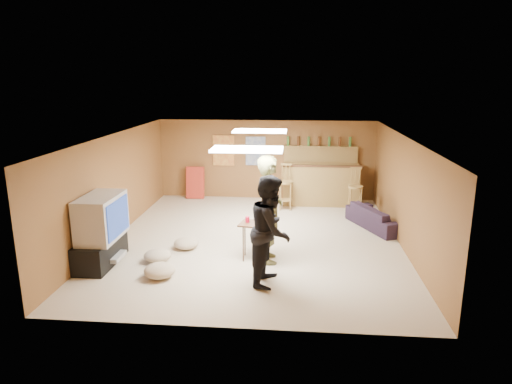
# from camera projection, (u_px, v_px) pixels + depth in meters

# --- Properties ---
(ground) EXTENTS (7.00, 7.00, 0.00)m
(ground) POSITION_uv_depth(u_px,v_px,m) (255.00, 240.00, 9.65)
(ground) COLOR #BEAB91
(ground) RESTS_ON ground
(ceiling) EXTENTS (6.00, 7.00, 0.02)m
(ceiling) POSITION_uv_depth(u_px,v_px,m) (255.00, 136.00, 9.11)
(ceiling) COLOR silver
(ceiling) RESTS_ON ground
(wall_back) EXTENTS (6.00, 0.02, 2.20)m
(wall_back) POSITION_uv_depth(u_px,v_px,m) (266.00, 160.00, 12.76)
(wall_back) COLOR brown
(wall_back) RESTS_ON ground
(wall_front) EXTENTS (6.00, 0.02, 2.20)m
(wall_front) POSITION_uv_depth(u_px,v_px,m) (231.00, 253.00, 6.00)
(wall_front) COLOR brown
(wall_front) RESTS_ON ground
(wall_left) EXTENTS (0.02, 7.00, 2.20)m
(wall_left) POSITION_uv_depth(u_px,v_px,m) (114.00, 187.00, 9.64)
(wall_left) COLOR brown
(wall_left) RESTS_ON ground
(wall_right) EXTENTS (0.02, 7.00, 2.20)m
(wall_right) POSITION_uv_depth(u_px,v_px,m) (404.00, 193.00, 9.13)
(wall_right) COLOR brown
(wall_right) RESTS_ON ground
(tv_stand) EXTENTS (0.55, 1.30, 0.50)m
(tv_stand) POSITION_uv_depth(u_px,v_px,m) (101.00, 251.00, 8.37)
(tv_stand) COLOR black
(tv_stand) RESTS_ON ground
(dvd_box) EXTENTS (0.35, 0.50, 0.08)m
(dvd_box) POSITION_uv_depth(u_px,v_px,m) (113.00, 256.00, 8.38)
(dvd_box) COLOR #B2B2B7
(dvd_box) RESTS_ON tv_stand
(tv_body) EXTENTS (0.60, 1.10, 0.80)m
(tv_body) POSITION_uv_depth(u_px,v_px,m) (101.00, 217.00, 8.21)
(tv_body) COLOR #B2B2B7
(tv_body) RESTS_ON tv_stand
(tv_screen) EXTENTS (0.02, 0.95, 0.65)m
(tv_screen) POSITION_uv_depth(u_px,v_px,m) (118.00, 218.00, 8.18)
(tv_screen) COLOR navy
(tv_screen) RESTS_ON tv_body
(bar_counter) EXTENTS (2.00, 0.60, 1.10)m
(bar_counter) POSITION_uv_depth(u_px,v_px,m) (321.00, 184.00, 12.24)
(bar_counter) COLOR olive
(bar_counter) RESTS_ON ground
(bar_lip) EXTENTS (2.10, 0.12, 0.05)m
(bar_lip) POSITION_uv_depth(u_px,v_px,m) (322.00, 166.00, 11.86)
(bar_lip) COLOR #432715
(bar_lip) RESTS_ON bar_counter
(bar_shelf) EXTENTS (2.00, 0.18, 0.05)m
(bar_shelf) POSITION_uv_depth(u_px,v_px,m) (321.00, 147.00, 12.44)
(bar_shelf) COLOR olive
(bar_shelf) RESTS_ON bar_backing
(bar_backing) EXTENTS (2.00, 0.14, 0.60)m
(bar_backing) POSITION_uv_depth(u_px,v_px,m) (321.00, 158.00, 12.53)
(bar_backing) COLOR olive
(bar_backing) RESTS_ON bar_counter
(poster_left) EXTENTS (0.60, 0.03, 0.85)m
(poster_left) POSITION_uv_depth(u_px,v_px,m) (224.00, 151.00, 12.76)
(poster_left) COLOR #BF3F26
(poster_left) RESTS_ON wall_back
(poster_right) EXTENTS (0.55, 0.03, 0.80)m
(poster_right) POSITION_uv_depth(u_px,v_px,m) (256.00, 151.00, 12.69)
(poster_right) COLOR #334C99
(poster_right) RESTS_ON wall_back
(folding_chair_stack) EXTENTS (0.50, 0.26, 0.91)m
(folding_chair_stack) POSITION_uv_depth(u_px,v_px,m) (195.00, 183.00, 12.90)
(folding_chair_stack) COLOR red
(folding_chair_stack) RESTS_ON ground
(ceiling_panel_front) EXTENTS (1.20, 0.60, 0.04)m
(ceiling_panel_front) POSITION_uv_depth(u_px,v_px,m) (247.00, 149.00, 7.67)
(ceiling_panel_front) COLOR white
(ceiling_panel_front) RESTS_ON ceiling
(ceiling_panel_back) EXTENTS (1.20, 0.60, 0.04)m
(ceiling_panel_back) POSITION_uv_depth(u_px,v_px,m) (260.00, 131.00, 10.28)
(ceiling_panel_back) COLOR white
(ceiling_panel_back) RESTS_ON ceiling
(person_olive) EXTENTS (0.60, 0.80, 2.01)m
(person_olive) POSITION_uv_depth(u_px,v_px,m) (269.00, 209.00, 8.34)
(person_olive) COLOR brown
(person_olive) RESTS_ON ground
(person_black) EXTENTS (0.83, 0.99, 1.83)m
(person_black) POSITION_uv_depth(u_px,v_px,m) (271.00, 230.00, 7.47)
(person_black) COLOR black
(person_black) RESTS_ON ground
(sofa) EXTENTS (1.31, 1.82, 0.50)m
(sofa) POSITION_uv_depth(u_px,v_px,m) (377.00, 217.00, 10.40)
(sofa) COLOR black
(sofa) RESTS_ON ground
(tray_table) EXTENTS (0.62, 0.54, 0.71)m
(tray_table) POSITION_uv_depth(u_px,v_px,m) (255.00, 241.00, 8.58)
(tray_table) COLOR #432715
(tray_table) RESTS_ON ground
(cup_red_near) EXTENTS (0.10, 0.10, 0.11)m
(cup_red_near) POSITION_uv_depth(u_px,v_px,m) (247.00, 220.00, 8.53)
(cup_red_near) COLOR red
(cup_red_near) RESTS_ON tray_table
(cup_red_far) EXTENTS (0.09, 0.09, 0.10)m
(cup_red_far) POSITION_uv_depth(u_px,v_px,m) (259.00, 222.00, 8.39)
(cup_red_far) COLOR red
(cup_red_far) RESTS_ON tray_table
(cup_blue) EXTENTS (0.09, 0.09, 0.12)m
(cup_blue) POSITION_uv_depth(u_px,v_px,m) (263.00, 219.00, 8.58)
(cup_blue) COLOR navy
(cup_blue) RESTS_ON tray_table
(bar_stool_left) EXTENTS (0.50, 0.50, 1.34)m
(bar_stool_left) POSITION_uv_depth(u_px,v_px,m) (286.00, 184.00, 11.75)
(bar_stool_left) COLOR olive
(bar_stool_left) RESTS_ON ground
(bar_stool_right) EXTENTS (0.42, 0.42, 1.06)m
(bar_stool_right) POSITION_uv_depth(u_px,v_px,m) (355.00, 194.00, 11.28)
(bar_stool_right) COLOR olive
(bar_stool_right) RESTS_ON ground
(cushion_near_tv) EXTENTS (0.63, 0.63, 0.23)m
(cushion_near_tv) POSITION_uv_depth(u_px,v_px,m) (157.00, 256.00, 8.51)
(cushion_near_tv) COLOR tan
(cushion_near_tv) RESTS_ON ground
(cushion_mid) EXTENTS (0.63, 0.63, 0.22)m
(cushion_mid) POSITION_uv_depth(u_px,v_px,m) (186.00, 243.00, 9.16)
(cushion_mid) COLOR tan
(cushion_mid) RESTS_ON ground
(cushion_far) EXTENTS (0.65, 0.65, 0.24)m
(cushion_far) POSITION_uv_depth(u_px,v_px,m) (160.00, 271.00, 7.84)
(cushion_far) COLOR tan
(cushion_far) RESTS_ON ground
(bottle_row) EXTENTS (1.76, 0.08, 0.26)m
(bottle_row) POSITION_uv_depth(u_px,v_px,m) (319.00, 141.00, 12.39)
(bottle_row) COLOR #3F7233
(bottle_row) RESTS_ON bar_shelf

